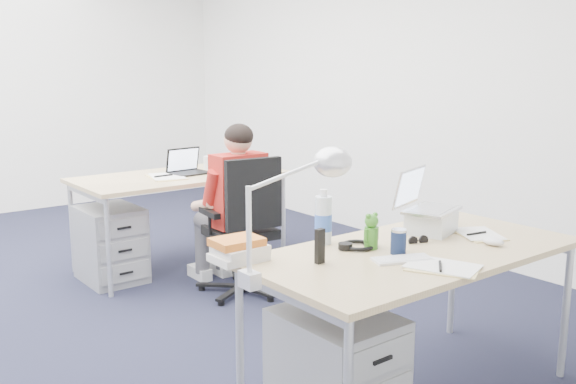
{
  "coord_description": "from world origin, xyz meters",
  "views": [
    {
      "loc": [
        -1.29,
        -3.75,
        1.56
      ],
      "look_at": [
        0.93,
        -0.89,
        0.85
      ],
      "focal_mm": 40.0,
      "sensor_mm": 36.0,
      "label": 1
    }
  ],
  "objects_px": {
    "computer_mouse": "(493,241)",
    "water_bottle": "(323,217)",
    "headphones": "(358,244)",
    "desk_far": "(180,181)",
    "desk_lamp": "(283,214)",
    "drawer_pedestal_far": "(110,244)",
    "cordless_phone": "(320,246)",
    "sunglasses": "(418,241)",
    "far_cup": "(208,163)",
    "silver_laptop": "(432,202)",
    "drawer_pedestal_near": "(336,377)",
    "can_koozie": "(398,241)",
    "bear_figurine": "(371,231)",
    "seated_person": "(229,207)",
    "office_chair": "(243,255)",
    "wireless_keyboard": "(402,259)",
    "book_stack": "(238,249)",
    "dark_laptop": "(190,161)",
    "desk_near": "(415,258)"
  },
  "relations": [
    {
      "from": "water_bottle",
      "to": "desk_lamp",
      "type": "height_order",
      "value": "desk_lamp"
    },
    {
      "from": "seated_person",
      "to": "sunglasses",
      "type": "bearing_deg",
      "value": -91.51
    },
    {
      "from": "silver_laptop",
      "to": "sunglasses",
      "type": "distance_m",
      "value": 0.27
    },
    {
      "from": "cordless_phone",
      "to": "far_cup",
      "type": "height_order",
      "value": "cordless_phone"
    },
    {
      "from": "silver_laptop",
      "to": "cordless_phone",
      "type": "bearing_deg",
      "value": 165.38
    },
    {
      "from": "office_chair",
      "to": "dark_laptop",
      "type": "height_order",
      "value": "office_chair"
    },
    {
      "from": "computer_mouse",
      "to": "water_bottle",
      "type": "relative_size",
      "value": 0.41
    },
    {
      "from": "drawer_pedestal_far",
      "to": "sunglasses",
      "type": "xyz_separation_m",
      "value": [
        0.54,
        -2.45,
        0.47
      ]
    },
    {
      "from": "office_chair",
      "to": "headphones",
      "type": "distance_m",
      "value": 1.6
    },
    {
      "from": "computer_mouse",
      "to": "headphones",
      "type": "distance_m",
      "value": 0.64
    },
    {
      "from": "wireless_keyboard",
      "to": "water_bottle",
      "type": "height_order",
      "value": "water_bottle"
    },
    {
      "from": "book_stack",
      "to": "sunglasses",
      "type": "xyz_separation_m",
      "value": [
        0.84,
        -0.29,
        -0.04
      ]
    },
    {
      "from": "sunglasses",
      "to": "desk_lamp",
      "type": "bearing_deg",
      "value": -159.11
    },
    {
      "from": "office_chair",
      "to": "sunglasses",
      "type": "bearing_deg",
      "value": -84.62
    },
    {
      "from": "bear_figurine",
      "to": "cordless_phone",
      "type": "xyz_separation_m",
      "value": [
        -0.34,
        -0.02,
        -0.01
      ]
    },
    {
      "from": "seated_person",
      "to": "water_bottle",
      "type": "relative_size",
      "value": 4.47
    },
    {
      "from": "desk_far",
      "to": "silver_laptop",
      "type": "bearing_deg",
      "value": -86.56
    },
    {
      "from": "bear_figurine",
      "to": "sunglasses",
      "type": "xyz_separation_m",
      "value": [
        0.25,
        -0.07,
        -0.07
      ]
    },
    {
      "from": "office_chair",
      "to": "wireless_keyboard",
      "type": "distance_m",
      "value": 1.85
    },
    {
      "from": "headphones",
      "to": "cordless_phone",
      "type": "height_order",
      "value": "cordless_phone"
    },
    {
      "from": "desk_near",
      "to": "headphones",
      "type": "height_order",
      "value": "headphones"
    },
    {
      "from": "book_stack",
      "to": "silver_laptop",
      "type": "bearing_deg",
      "value": -10.91
    },
    {
      "from": "silver_laptop",
      "to": "book_stack",
      "type": "height_order",
      "value": "silver_laptop"
    },
    {
      "from": "far_cup",
      "to": "drawer_pedestal_far",
      "type": "bearing_deg",
      "value": -173.09
    },
    {
      "from": "cordless_phone",
      "to": "bear_figurine",
      "type": "bearing_deg",
      "value": 0.51
    },
    {
      "from": "desk_far",
      "to": "desk_near",
      "type": "bearing_deg",
      "value": -93.31
    },
    {
      "from": "drawer_pedestal_far",
      "to": "bear_figurine",
      "type": "xyz_separation_m",
      "value": [
        0.29,
        -2.38,
        0.54
      ]
    },
    {
      "from": "drawer_pedestal_near",
      "to": "far_cup",
      "type": "distance_m",
      "value": 2.89
    },
    {
      "from": "wireless_keyboard",
      "to": "sunglasses",
      "type": "height_order",
      "value": "sunglasses"
    },
    {
      "from": "wireless_keyboard",
      "to": "cordless_phone",
      "type": "height_order",
      "value": "cordless_phone"
    },
    {
      "from": "drawer_pedestal_far",
      "to": "cordless_phone",
      "type": "height_order",
      "value": "cordless_phone"
    },
    {
      "from": "book_stack",
      "to": "office_chair",
      "type": "bearing_deg",
      "value": 55.61
    },
    {
      "from": "silver_laptop",
      "to": "dark_laptop",
      "type": "relative_size",
      "value": 1.1
    },
    {
      "from": "seated_person",
      "to": "water_bottle",
      "type": "xyz_separation_m",
      "value": [
        -0.44,
        -1.5,
        0.27
      ]
    },
    {
      "from": "sunglasses",
      "to": "far_cup",
      "type": "distance_m",
      "value": 2.59
    },
    {
      "from": "drawer_pedestal_far",
      "to": "book_stack",
      "type": "distance_m",
      "value": 2.24
    },
    {
      "from": "office_chair",
      "to": "seated_person",
      "type": "xyz_separation_m",
      "value": [
        0.01,
        0.17,
        0.31
      ]
    },
    {
      "from": "can_koozie",
      "to": "bear_figurine",
      "type": "bearing_deg",
      "value": 105.58
    },
    {
      "from": "book_stack",
      "to": "far_cup",
      "type": "bearing_deg",
      "value": 61.91
    },
    {
      "from": "desk_far",
      "to": "headphones",
      "type": "bearing_deg",
      "value": -98.35
    },
    {
      "from": "computer_mouse",
      "to": "bear_figurine",
      "type": "xyz_separation_m",
      "value": [
        -0.49,
        0.32,
        0.07
      ]
    },
    {
      "from": "far_cup",
      "to": "desk_lamp",
      "type": "bearing_deg",
      "value": -115.1
    },
    {
      "from": "water_bottle",
      "to": "far_cup",
      "type": "relative_size",
      "value": 2.41
    },
    {
      "from": "silver_laptop",
      "to": "water_bottle",
      "type": "bearing_deg",
      "value": 144.03
    },
    {
      "from": "can_koozie",
      "to": "desk_lamp",
      "type": "distance_m",
      "value": 0.66
    },
    {
      "from": "desk_far",
      "to": "headphones",
      "type": "xyz_separation_m",
      "value": [
        -0.34,
        -2.35,
        0.06
      ]
    },
    {
      "from": "seated_person",
      "to": "water_bottle",
      "type": "distance_m",
      "value": 1.59
    },
    {
      "from": "bear_figurine",
      "to": "drawer_pedestal_near",
      "type": "bearing_deg",
      "value": -168.6
    },
    {
      "from": "drawer_pedestal_near",
      "to": "sunglasses",
      "type": "bearing_deg",
      "value": 9.46
    },
    {
      "from": "drawer_pedestal_near",
      "to": "computer_mouse",
      "type": "relative_size",
      "value": 5.13
    }
  ]
}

